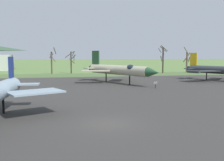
# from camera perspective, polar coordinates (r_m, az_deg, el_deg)

# --- Properties ---
(ground_plane) EXTENTS (600.00, 600.00, 0.00)m
(ground_plane) POSITION_cam_1_polar(r_m,az_deg,el_deg) (19.09, -0.82, -9.78)
(ground_plane) COLOR #607F42
(asphalt_apron) EXTENTS (88.25, 51.06, 0.05)m
(asphalt_apron) POSITION_cam_1_polar(r_m,az_deg,el_deg) (33.97, -5.35, -2.91)
(asphalt_apron) COLOR #383533
(asphalt_apron) RESTS_ON ground
(grass_verge_strip) EXTENTS (148.25, 12.00, 0.06)m
(grass_verge_strip) POSITION_cam_1_polar(r_m,az_deg,el_deg) (65.24, -8.04, 1.19)
(grass_verge_strip) COLOR #4E6937
(grass_verge_strip) RESTS_ON ground
(jet_fighter_front_left) EXTENTS (13.03, 15.05, 5.62)m
(jet_fighter_front_left) POSITION_cam_1_polar(r_m,az_deg,el_deg) (53.91, 23.42, 2.20)
(jet_fighter_front_left) COLOR #33383D
(jet_fighter_front_left) RESTS_ON ground
(jet_fighter_front_right) EXTENTS (11.91, 16.52, 6.01)m
(jet_fighter_front_right) POSITION_cam_1_polar(r_m,az_deg,el_deg) (45.54, 1.59, 2.45)
(jet_fighter_front_right) COLOR #B7B293
(jet_fighter_front_right) RESTS_ON ground
(info_placard_front_right) EXTENTS (0.56, 0.21, 1.06)m
(info_placard_front_right) POSITION_cam_1_polar(r_m,az_deg,el_deg) (39.32, 9.75, -0.85)
(info_placard_front_right) COLOR black
(info_placard_front_right) RESTS_ON ground
(bare_tree_far_left) EXTENTS (1.91, 2.06, 7.26)m
(bare_tree_far_left) POSITION_cam_1_polar(r_m,az_deg,el_deg) (71.37, -13.38, 4.27)
(bare_tree_far_left) COLOR brown
(bare_tree_far_left) RESTS_ON ground
(bare_tree_left_of_center) EXTENTS (3.15, 2.85, 6.32)m
(bare_tree_left_of_center) POSITION_cam_1_polar(r_m,az_deg,el_deg) (72.44, -9.15, 4.42)
(bare_tree_left_of_center) COLOR #42382D
(bare_tree_left_of_center) RESTS_ON ground
(bare_tree_center) EXTENTS (2.13, 2.34, 7.90)m
(bare_tree_center) POSITION_cam_1_polar(r_m,az_deg,el_deg) (73.35, 11.39, 4.82)
(bare_tree_center) COLOR #42382D
(bare_tree_center) RESTS_ON ground
(bare_tree_right_of_center) EXTENTS (2.53, 2.54, 7.55)m
(bare_tree_right_of_center) POSITION_cam_1_polar(r_m,az_deg,el_deg) (77.68, 16.53, 4.31)
(bare_tree_right_of_center) COLOR brown
(bare_tree_right_of_center) RESTS_ON ground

